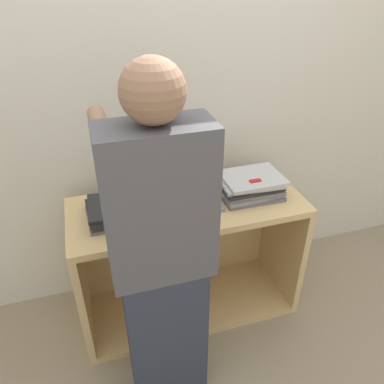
% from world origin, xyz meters
% --- Properties ---
extents(ground_plane, '(12.00, 12.00, 0.00)m').
position_xyz_m(ground_plane, '(0.00, 0.00, 0.00)').
color(ground_plane, gray).
extents(wall_back, '(8.00, 0.05, 2.40)m').
position_xyz_m(wall_back, '(0.00, 0.61, 1.20)').
color(wall_back, beige).
rests_on(wall_back, ground_plane).
extents(cart, '(1.23, 0.50, 0.75)m').
position_xyz_m(cart, '(0.00, 0.32, 0.37)').
color(cart, tan).
rests_on(cart, ground_plane).
extents(laptop_open, '(0.31, 0.33, 0.26)m').
position_xyz_m(laptop_open, '(0.00, 0.31, 0.80)').
color(laptop_open, gray).
rests_on(laptop_open, cart).
extents(laptop_stack_left, '(0.34, 0.26, 0.08)m').
position_xyz_m(laptop_stack_left, '(-0.34, 0.25, 0.79)').
color(laptop_stack_left, slate).
rests_on(laptop_stack_left, cart).
extents(laptop_stack_right, '(0.34, 0.27, 0.11)m').
position_xyz_m(laptop_stack_right, '(0.34, 0.25, 0.81)').
color(laptop_stack_right, slate).
rests_on(laptop_stack_right, cart).
extents(person, '(0.40, 0.52, 1.60)m').
position_xyz_m(person, '(-0.24, -0.20, 0.80)').
color(person, '#2D3342').
rests_on(person, ground_plane).
extents(inventory_tag, '(0.06, 0.02, 0.01)m').
position_xyz_m(inventory_tag, '(0.34, 0.19, 0.87)').
color(inventory_tag, red).
rests_on(inventory_tag, laptop_stack_right).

